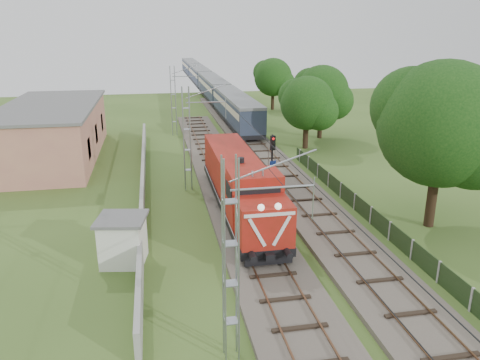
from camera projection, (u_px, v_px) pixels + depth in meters
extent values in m
plane|color=#39531F|center=(260.00, 255.00, 26.05)|extent=(140.00, 140.00, 0.00)
cube|color=#6B6054|center=(238.00, 208.00, 32.55)|extent=(4.20, 70.00, 0.30)
cube|color=black|center=(238.00, 205.00, 32.48)|extent=(2.40, 70.00, 0.10)
cube|color=brown|center=(226.00, 205.00, 32.31)|extent=(0.08, 70.00, 0.05)
cube|color=brown|center=(250.00, 203.00, 32.61)|extent=(0.08, 70.00, 0.05)
cube|color=#6B6054|center=(264.00, 156.00, 45.57)|extent=(4.20, 80.00, 0.30)
cube|color=black|center=(264.00, 154.00, 45.51)|extent=(2.40, 80.00, 0.10)
cube|color=brown|center=(256.00, 154.00, 45.34)|extent=(0.08, 80.00, 0.05)
cube|color=brown|center=(273.00, 153.00, 45.64)|extent=(0.08, 80.00, 0.05)
cylinder|color=gray|center=(273.00, 188.00, 16.21)|extent=(3.00, 0.08, 0.08)
cylinder|color=gray|center=(206.00, 102.00, 34.90)|extent=(3.00, 0.08, 0.08)
cylinder|color=gray|center=(186.00, 76.00, 53.58)|extent=(3.00, 0.08, 0.08)
cylinder|color=black|center=(226.00, 119.00, 35.56)|extent=(0.03, 70.00, 0.03)
cylinder|color=black|center=(226.00, 102.00, 35.16)|extent=(0.03, 70.00, 0.03)
cube|color=#9E9E99|center=(143.00, 183.00, 35.89)|extent=(0.25, 40.00, 1.50)
cube|color=tan|center=(53.00, 132.00, 45.07)|extent=(8.00, 20.00, 5.00)
cube|color=#606060|center=(50.00, 105.00, 44.26)|extent=(8.40, 20.40, 0.25)
cube|color=black|center=(89.00, 148.00, 40.25)|extent=(0.10, 1.60, 1.80)
cube|color=black|center=(96.00, 134.00, 45.86)|extent=(0.10, 1.60, 1.80)
cube|color=black|center=(102.00, 122.00, 51.46)|extent=(0.10, 1.60, 1.80)
cube|color=black|center=(371.00, 215.00, 30.07)|extent=(0.05, 32.00, 1.15)
cube|color=#9E9E99|center=(300.00, 156.00, 44.09)|extent=(0.12, 0.12, 1.20)
cube|color=black|center=(239.00, 200.00, 31.71)|extent=(2.92, 16.55, 0.49)
cube|color=black|center=(256.00, 236.00, 26.80)|extent=(2.14, 3.50, 0.49)
cube|color=black|center=(227.00, 180.00, 36.80)|extent=(2.14, 3.50, 0.49)
cube|color=black|center=(268.00, 261.00, 24.19)|extent=(2.53, 0.24, 0.34)
cube|color=#AB1A13|center=(264.00, 221.00, 24.69)|extent=(2.82, 2.43, 2.24)
sphere|color=white|center=(261.00, 208.00, 23.13)|extent=(0.35, 0.35, 0.35)
sphere|color=white|center=(278.00, 206.00, 23.29)|extent=(0.35, 0.35, 0.35)
cube|color=silver|center=(257.00, 233.00, 23.44)|extent=(0.98, 0.06, 1.63)
cube|color=silver|center=(282.00, 231.00, 23.66)|extent=(0.98, 0.06, 1.63)
cube|color=silver|center=(270.00, 215.00, 23.27)|extent=(2.63, 0.06, 0.18)
cube|color=#AB1A13|center=(254.00, 198.00, 26.79)|extent=(2.92, 2.34, 3.11)
cube|color=black|center=(259.00, 197.00, 25.53)|extent=(2.43, 0.06, 0.88)
cube|color=#AB1A13|center=(233.00, 168.00, 33.47)|extent=(2.73, 11.78, 2.53)
cylinder|color=black|center=(241.00, 161.00, 30.26)|extent=(0.43, 0.43, 0.39)
cylinder|color=gray|center=(252.00, 174.00, 25.48)|extent=(0.12, 0.12, 0.34)
cylinder|color=gray|center=(263.00, 174.00, 25.58)|extent=(0.12, 0.12, 0.34)
cube|color=black|center=(236.00, 120.00, 60.00)|extent=(2.82, 21.37, 0.49)
cube|color=#2E354D|center=(236.00, 107.00, 59.52)|extent=(2.91, 21.37, 2.62)
cube|color=beige|center=(236.00, 104.00, 59.37)|extent=(2.95, 20.51, 0.73)
cube|color=slate|center=(236.00, 96.00, 59.07)|extent=(2.96, 21.37, 0.34)
cube|color=black|center=(213.00, 96.00, 80.88)|extent=(2.82, 21.37, 0.49)
cube|color=#2E354D|center=(213.00, 87.00, 80.40)|extent=(2.91, 21.37, 2.62)
cube|color=beige|center=(213.00, 84.00, 80.25)|extent=(2.95, 20.51, 0.73)
cube|color=slate|center=(213.00, 78.00, 79.95)|extent=(2.96, 21.37, 0.34)
cube|color=black|center=(200.00, 82.00, 101.76)|extent=(2.82, 21.37, 0.49)
cube|color=#2E354D|center=(199.00, 75.00, 101.28)|extent=(2.91, 21.37, 2.62)
cube|color=beige|center=(199.00, 72.00, 101.12)|extent=(2.95, 20.51, 0.73)
cube|color=slate|center=(199.00, 68.00, 100.82)|extent=(2.96, 21.37, 0.34)
cube|color=black|center=(191.00, 73.00, 122.63)|extent=(2.82, 21.37, 0.49)
cube|color=#2E354D|center=(191.00, 67.00, 122.15)|extent=(2.91, 21.37, 2.62)
cube|color=beige|center=(191.00, 65.00, 122.00)|extent=(2.95, 20.51, 0.73)
cube|color=slate|center=(190.00, 61.00, 121.70)|extent=(2.96, 21.37, 0.34)
cylinder|color=black|center=(272.00, 167.00, 34.21)|extent=(0.13, 0.13, 4.80)
cube|color=black|center=(273.00, 143.00, 33.51)|extent=(0.39, 0.31, 1.06)
sphere|color=red|center=(273.00, 139.00, 33.29)|extent=(0.17, 0.17, 0.17)
sphere|color=black|center=(273.00, 143.00, 33.40)|extent=(0.17, 0.17, 0.17)
sphere|color=black|center=(273.00, 148.00, 33.50)|extent=(0.17, 0.17, 0.17)
cube|color=navy|center=(273.00, 163.00, 34.02)|extent=(0.51, 0.23, 0.38)
cube|color=white|center=(123.00, 242.00, 24.97)|extent=(2.53, 2.53, 2.41)
cube|color=#606060|center=(121.00, 219.00, 24.56)|extent=(2.91, 2.91, 0.16)
cylinder|color=#311F14|center=(433.00, 191.00, 29.29)|extent=(0.62, 0.62, 4.68)
sphere|color=#0F350E|center=(442.00, 124.00, 27.97)|extent=(7.65, 7.65, 7.65)
sphere|color=#0F350E|center=(474.00, 145.00, 27.50)|extent=(5.36, 5.36, 5.36)
sphere|color=#0F350E|center=(411.00, 107.00, 28.73)|extent=(4.98, 4.98, 4.98)
cylinder|color=#311F14|center=(320.00, 122.00, 53.44)|extent=(0.53, 0.53, 3.70)
sphere|color=#0F350E|center=(322.00, 92.00, 52.40)|extent=(6.05, 6.05, 6.05)
sphere|color=#0F350E|center=(335.00, 101.00, 52.02)|extent=(4.24, 4.24, 4.24)
sphere|color=#0F350E|center=(310.00, 85.00, 52.99)|extent=(3.93, 3.93, 3.93)
cylinder|color=#311F14|center=(306.00, 132.00, 48.85)|extent=(0.57, 0.57, 3.37)
sphere|color=#0F350E|center=(307.00, 103.00, 47.90)|extent=(5.51, 5.51, 5.51)
sphere|color=#0F350E|center=(320.00, 112.00, 47.56)|extent=(3.86, 3.86, 3.86)
sphere|color=#0F350E|center=(295.00, 96.00, 48.44)|extent=(3.58, 3.58, 3.58)
cylinder|color=#311F14|center=(273.00, 98.00, 72.17)|extent=(0.49, 0.49, 3.51)
sphere|color=#0F350E|center=(273.00, 77.00, 71.18)|extent=(5.74, 5.74, 5.74)
sphere|color=#0F350E|center=(282.00, 83.00, 70.83)|extent=(4.02, 4.02, 4.02)
sphere|color=#0F350E|center=(265.00, 72.00, 71.75)|extent=(3.73, 3.73, 3.73)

